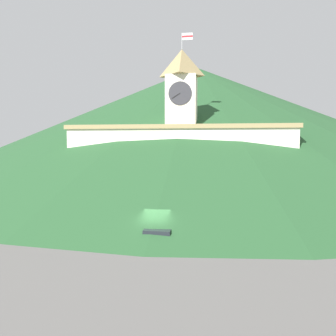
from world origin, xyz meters
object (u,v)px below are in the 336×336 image
at_px(car_green_wagon, 273,218).
at_px(car_white_taxi, 100,213).
at_px(street_lamp_left, 137,179).
at_px(pedestrian, 138,205).
at_px(street_lamp_far_right, 223,186).
at_px(car_yellow_coupe, 158,237).

bearing_deg(car_green_wagon, car_white_taxi, 7.24).
bearing_deg(street_lamp_left, pedestrian, -73.61).
xyz_separation_m(street_lamp_far_right, pedestrian, (-10.35, -3.00, -2.19)).
relative_size(car_yellow_coupe, pedestrian, 2.45).
relative_size(street_lamp_left, car_green_wagon, 1.11).
distance_m(street_lamp_left, pedestrian, 4.25).
height_order(car_white_taxi, car_green_wagon, car_green_wagon).
bearing_deg(car_green_wagon, pedestrian, -6.23).
height_order(car_white_taxi, car_yellow_coupe, car_white_taxi).
bearing_deg(street_lamp_left, car_green_wagon, -21.72).
bearing_deg(street_lamp_left, street_lamp_far_right, 0.00).
distance_m(car_white_taxi, car_green_wagon, 18.99).
xyz_separation_m(street_lamp_left, car_green_wagon, (16.35, -6.51, -3.10)).
xyz_separation_m(car_green_wagon, car_yellow_coupe, (-10.82, -8.49, -0.09)).
height_order(street_lamp_left, street_lamp_far_right, street_lamp_left).
bearing_deg(car_yellow_coupe, car_green_wagon, -141.05).
bearing_deg(street_lamp_far_right, pedestrian, -163.83).
distance_m(street_lamp_far_right, car_white_taxi, 15.62).
distance_m(street_lamp_far_right, car_green_wagon, 8.62).
height_order(car_green_wagon, pedestrian, pedestrian).
bearing_deg(street_lamp_left, car_yellow_coupe, -69.77).
xyz_separation_m(car_green_wagon, pedestrian, (-15.47, 3.51, 0.22)).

